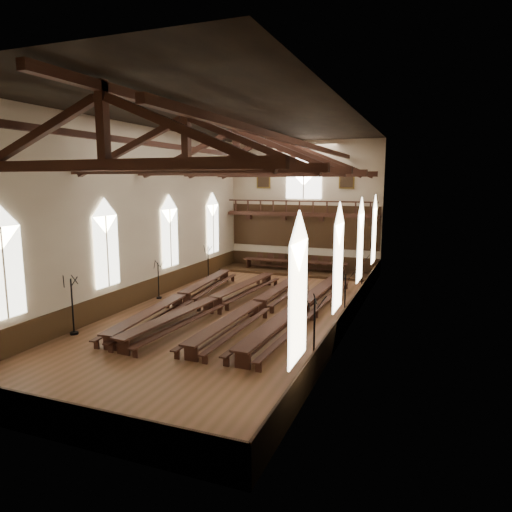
{
  "coord_description": "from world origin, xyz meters",
  "views": [
    {
      "loc": [
        9.46,
        -21.56,
        6.9
      ],
      "look_at": [
        0.49,
        1.5,
        2.86
      ],
      "focal_mm": 32.0,
      "sensor_mm": 36.0,
      "label": 1
    }
  ],
  "objects_px": {
    "candelabrum_left_mid": "(159,287)",
    "high_table": "(294,262)",
    "refectory_row_c": "(258,304)",
    "dais": "(294,272)",
    "refectory_row_a": "(181,297)",
    "candelabrum_right_far": "(362,282)",
    "candelabrum_left_near": "(73,317)",
    "refectory_row_b": "(213,301)",
    "refectory_row_d": "(302,306)",
    "candelabrum_left_far": "(208,268)",
    "candelabrum_right_near": "(314,344)",
    "candelabrum_right_mid": "(345,305)"
  },
  "relations": [
    {
      "from": "candelabrum_left_far",
      "to": "candelabrum_right_mid",
      "type": "xyz_separation_m",
      "value": [
        11.1,
        -6.59,
        0.03
      ]
    },
    {
      "from": "refectory_row_c",
      "to": "dais",
      "type": "bearing_deg",
      "value": 96.84
    },
    {
      "from": "refectory_row_b",
      "to": "candelabrum_right_near",
      "type": "relative_size",
      "value": 5.28
    },
    {
      "from": "refectory_row_d",
      "to": "candelabrum_left_far",
      "type": "xyz_separation_m",
      "value": [
        -9.03,
        7.09,
        0.13
      ]
    },
    {
      "from": "refectory_row_b",
      "to": "candelabrum_right_mid",
      "type": "xyz_separation_m",
      "value": [
        6.85,
        1.1,
        0.19
      ]
    },
    {
      "from": "candelabrum_left_near",
      "to": "candelabrum_right_far",
      "type": "bearing_deg",
      "value": 48.53
    },
    {
      "from": "candelabrum_left_far",
      "to": "candelabrum_right_near",
      "type": "relative_size",
      "value": 0.85
    },
    {
      "from": "refectory_row_d",
      "to": "refectory_row_a",
      "type": "bearing_deg",
      "value": -176.22
    },
    {
      "from": "dais",
      "to": "candelabrum_right_far",
      "type": "xyz_separation_m",
      "value": [
        5.77,
        -4.77,
        0.66
      ]
    },
    {
      "from": "refectory_row_b",
      "to": "candelabrum_right_mid",
      "type": "distance_m",
      "value": 6.94
    },
    {
      "from": "candelabrum_right_mid",
      "to": "candelabrum_left_near",
      "type": "bearing_deg",
      "value": -148.5
    },
    {
      "from": "candelabrum_left_mid",
      "to": "candelabrum_left_far",
      "type": "bearing_deg",
      "value": 90.0
    },
    {
      "from": "candelabrum_right_near",
      "to": "high_table",
      "type": "bearing_deg",
      "value": 108.87
    },
    {
      "from": "dais",
      "to": "candelabrum_right_far",
      "type": "relative_size",
      "value": 4.59
    },
    {
      "from": "candelabrum_left_mid",
      "to": "high_table",
      "type": "bearing_deg",
      "value": 62.81
    },
    {
      "from": "refectory_row_c",
      "to": "candelabrum_right_near",
      "type": "distance_m",
      "value": 7.1
    },
    {
      "from": "high_table",
      "to": "refectory_row_b",
      "type": "bearing_deg",
      "value": -95.29
    },
    {
      "from": "candelabrum_right_far",
      "to": "candelabrum_left_far",
      "type": "bearing_deg",
      "value": 175.7
    },
    {
      "from": "refectory_row_b",
      "to": "high_table",
      "type": "bearing_deg",
      "value": 84.71
    },
    {
      "from": "refectory_row_a",
      "to": "candelabrum_left_mid",
      "type": "distance_m",
      "value": 2.46
    },
    {
      "from": "candelabrum_left_near",
      "to": "high_table",
      "type": "bearing_deg",
      "value": 72.91
    },
    {
      "from": "refectory_row_a",
      "to": "candelabrum_right_far",
      "type": "bearing_deg",
      "value": 36.98
    },
    {
      "from": "refectory_row_b",
      "to": "candelabrum_right_far",
      "type": "distance_m",
      "value": 9.69
    },
    {
      "from": "high_table",
      "to": "candelabrum_right_near",
      "type": "distance_m",
      "value": 17.84
    },
    {
      "from": "candelabrum_right_near",
      "to": "candelabrum_right_far",
      "type": "relative_size",
      "value": 1.12
    },
    {
      "from": "high_table",
      "to": "candelabrum_right_near",
      "type": "height_order",
      "value": "candelabrum_right_near"
    },
    {
      "from": "candelabrum_right_near",
      "to": "candelabrum_right_far",
      "type": "xyz_separation_m",
      "value": [
        -0.0,
        12.11,
        -0.09
      ]
    },
    {
      "from": "refectory_row_c",
      "to": "candelabrum_left_mid",
      "type": "relative_size",
      "value": 6.25
    },
    {
      "from": "candelabrum_right_near",
      "to": "candelabrum_right_far",
      "type": "height_order",
      "value": "candelabrum_right_near"
    },
    {
      "from": "refectory_row_b",
      "to": "candelabrum_left_mid",
      "type": "height_order",
      "value": "candelabrum_left_mid"
    },
    {
      "from": "refectory_row_a",
      "to": "candelabrum_right_mid",
      "type": "relative_size",
      "value": 5.89
    },
    {
      "from": "refectory_row_a",
      "to": "high_table",
      "type": "height_order",
      "value": "high_table"
    },
    {
      "from": "refectory_row_d",
      "to": "high_table",
      "type": "bearing_deg",
      "value": 108.53
    },
    {
      "from": "high_table",
      "to": "candelabrum_right_far",
      "type": "relative_size",
      "value": 3.26
    },
    {
      "from": "refectory_row_b",
      "to": "candelabrum_left_far",
      "type": "xyz_separation_m",
      "value": [
        -4.25,
        7.69,
        0.16
      ]
    },
    {
      "from": "candelabrum_left_near",
      "to": "candelabrum_left_far",
      "type": "relative_size",
      "value": 1.16
    },
    {
      "from": "refectory_row_a",
      "to": "candelabrum_right_far",
      "type": "height_order",
      "value": "candelabrum_right_far"
    },
    {
      "from": "refectory_row_b",
      "to": "candelabrum_right_near",
      "type": "height_order",
      "value": "candelabrum_right_near"
    },
    {
      "from": "candelabrum_left_mid",
      "to": "candelabrum_right_mid",
      "type": "height_order",
      "value": "candelabrum_right_mid"
    },
    {
      "from": "refectory_row_a",
      "to": "candelabrum_left_far",
      "type": "relative_size",
      "value": 6.14
    },
    {
      "from": "refectory_row_c",
      "to": "candelabrum_right_far",
      "type": "xyz_separation_m",
      "value": [
        4.41,
        6.55,
        0.21
      ]
    },
    {
      "from": "candelabrum_left_near",
      "to": "candelabrum_left_mid",
      "type": "distance_m",
      "value": 6.96
    },
    {
      "from": "refectory_row_b",
      "to": "candelabrum_right_far",
      "type": "xyz_separation_m",
      "value": [
        6.85,
        6.86,
        0.19
      ]
    },
    {
      "from": "refectory_row_a",
      "to": "dais",
      "type": "distance_m",
      "value": 11.91
    },
    {
      "from": "candelabrum_left_mid",
      "to": "candelabrum_right_mid",
      "type": "bearing_deg",
      "value": -0.8
    },
    {
      "from": "refectory_row_a",
      "to": "refectory_row_d",
      "type": "bearing_deg",
      "value": 3.78
    },
    {
      "from": "refectory_row_c",
      "to": "candelabrum_left_near",
      "type": "bearing_deg",
      "value": -138.07
    },
    {
      "from": "high_table",
      "to": "candelabrum_right_far",
      "type": "bearing_deg",
      "value": -39.59
    },
    {
      "from": "refectory_row_b",
      "to": "refectory_row_d",
      "type": "height_order",
      "value": "refectory_row_d"
    },
    {
      "from": "candelabrum_left_near",
      "to": "candelabrum_right_near",
      "type": "xyz_separation_m",
      "value": [
        11.1,
        0.45,
        0.01
      ]
    }
  ]
}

